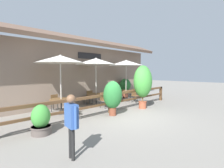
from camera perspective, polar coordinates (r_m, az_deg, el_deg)
name	(u,v)px	position (r m, az deg, el deg)	size (l,w,h in m)	color
ground_plane	(127,117)	(7.96, 4.92, -10.56)	(60.00, 60.00, 0.00)	gray
building_facade	(73,69)	(10.74, -12.53, 4.82)	(14.28, 1.49, 4.23)	gray
patio_railing	(110,99)	(8.50, -0.64, -4.82)	(10.40, 0.14, 0.95)	brown
patio_umbrella_near	(60,59)	(8.65, -16.54, 7.78)	(2.33, 2.33, 2.81)	#B7B2A8
dining_table_near	(61,102)	(8.75, -16.26, -5.59)	(1.05, 1.05, 0.70)	brown
chair_near_streetside	(71,106)	(8.13, -13.19, -6.88)	(0.51, 0.51, 0.86)	brown
chair_near_wallside	(53,102)	(9.43, -18.73, -5.47)	(0.47, 0.47, 0.86)	brown
patio_umbrella_middle	(96,61)	(10.18, -5.28, 7.35)	(2.33, 2.33, 2.81)	#B7B2A8
dining_table_middle	(96,96)	(10.27, -5.20, -4.02)	(1.05, 1.05, 0.70)	brown
chair_middle_streetside	(105,99)	(9.72, -2.46, -4.98)	(0.44, 0.44, 0.86)	brown
chair_middle_wallside	(89,96)	(10.87, -7.63, -4.04)	(0.50, 0.50, 0.86)	brown
patio_umbrella_far	(126,63)	(11.92, 4.64, 6.88)	(2.33, 2.33, 2.81)	#B7B2A8
dining_table_far	(126,93)	(11.99, 4.58, -2.84)	(1.05, 1.05, 0.70)	brown
chair_far_streetside	(135,95)	(11.58, 7.61, -3.54)	(0.49, 0.49, 0.86)	brown
chair_far_wallside	(117,93)	(12.43, 1.64, -2.98)	(0.43, 0.43, 0.86)	brown
potted_plant_corner_fern	(41,121)	(6.12, -22.19, -11.00)	(0.64, 0.64, 0.97)	#564C47
potted_plant_broad_leaf	(143,82)	(9.59, 10.03, 0.55)	(1.07, 0.96, 2.34)	#9E4C33
potted_plant_entrance_palm	(113,96)	(7.98, 0.23, -3.80)	(0.90, 0.81, 1.58)	brown
potted_plant_small_flowering	(125,86)	(13.31, 4.35, -0.58)	(0.89, 0.80, 1.47)	brown
pedestrian	(71,118)	(4.13, -13.14, -10.74)	(0.26, 0.52, 1.50)	black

